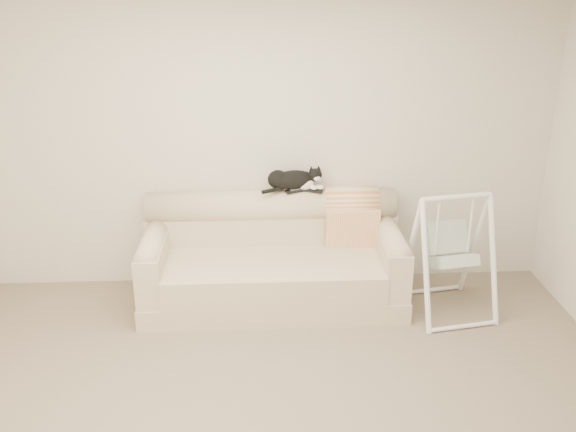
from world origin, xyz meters
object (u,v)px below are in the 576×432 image
object	(u,v)px
remote_a	(296,190)
tuxedo_cat	(293,180)
sofa	(273,261)
baby_swing	(451,254)
remote_b	(313,190)

from	to	relation	value
remote_a	tuxedo_cat	world-z (taller)	tuxedo_cat
sofa	tuxedo_cat	world-z (taller)	tuxedo_cat
sofa	tuxedo_cat	bearing A→B (deg)	52.11
remote_a	baby_swing	size ratio (longest dim) A/B	0.18
baby_swing	remote_a	bearing A→B (deg)	157.52
remote_b	baby_swing	bearing A→B (deg)	-25.16
remote_a	remote_b	bearing A→B (deg)	-0.76
remote_a	baby_swing	distance (m)	1.40
remote_a	sofa	bearing A→B (deg)	-133.40
sofa	baby_swing	bearing A→B (deg)	-11.36
sofa	remote_b	world-z (taller)	remote_b
sofa	baby_swing	size ratio (longest dim) A/B	2.11
sofa	remote_b	xyz separation A→B (m)	(0.36, 0.22, 0.56)
remote_a	baby_swing	xyz separation A→B (m)	(1.24, -0.51, -0.39)
remote_b	tuxedo_cat	bearing A→B (deg)	172.62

